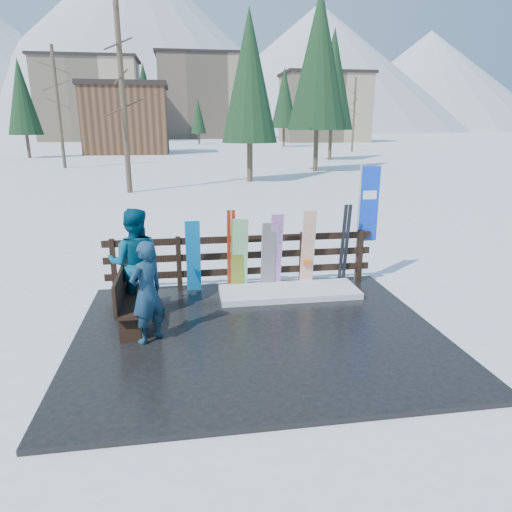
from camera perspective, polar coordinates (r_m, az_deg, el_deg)
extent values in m
plane|color=white|center=(7.77, 0.29, -9.88)|extent=(700.00, 700.00, 0.00)
cube|color=black|center=(7.75, 0.29, -9.62)|extent=(6.00, 5.00, 0.08)
cube|color=black|center=(9.62, -17.36, -1.30)|extent=(0.10, 0.10, 1.15)
cube|color=black|center=(9.51, -9.60, -0.98)|extent=(0.10, 0.10, 1.15)
cube|color=black|center=(9.57, -1.80, -0.65)|extent=(0.10, 0.10, 1.15)
cube|color=black|center=(9.81, 5.76, -0.31)|extent=(0.10, 0.10, 1.15)
cube|color=black|center=(10.21, 12.85, 0.01)|extent=(0.10, 0.10, 1.15)
cube|color=black|center=(9.64, -1.78, -1.93)|extent=(5.60, 0.05, 0.14)
cube|color=black|center=(9.53, -1.80, 0.07)|extent=(5.60, 0.05, 0.14)
cube|color=black|center=(9.45, -1.82, 2.12)|extent=(5.60, 0.05, 0.14)
cube|color=white|center=(9.32, 4.15, -4.48)|extent=(2.80, 1.00, 0.12)
cube|color=black|center=(8.03, -15.15, -5.46)|extent=(0.40, 1.50, 0.06)
cube|color=black|center=(7.57, -15.48, -8.69)|extent=(0.34, 0.06, 0.45)
cube|color=black|center=(8.67, -14.64, -5.41)|extent=(0.34, 0.06, 0.45)
cube|color=black|center=(7.96, -16.57, -3.69)|extent=(0.05, 1.50, 0.50)
cube|color=#0F86DA|center=(9.24, -7.84, -0.10)|extent=(0.29, 0.44, 1.55)
cube|color=white|center=(9.30, -2.01, 0.15)|extent=(0.31, 0.33, 1.55)
cube|color=yellow|center=(9.29, -2.34, 0.11)|extent=(0.26, 0.26, 1.55)
cube|color=silver|center=(9.40, 2.51, 0.53)|extent=(0.25, 0.30, 1.62)
cube|color=black|center=(9.40, 1.56, -0.02)|extent=(0.30, 0.23, 1.44)
cube|color=white|center=(9.55, 6.51, 0.83)|extent=(0.28, 0.24, 1.67)
cube|color=#A12A13|center=(9.32, -3.40, 0.67)|extent=(0.07, 0.22, 1.71)
cube|color=#A12A13|center=(9.33, -2.85, 0.70)|extent=(0.08, 0.22, 1.71)
cube|color=black|center=(9.83, 10.76, 1.37)|extent=(0.08, 0.23, 1.76)
cube|color=black|center=(9.86, 11.25, 1.39)|extent=(0.08, 0.23, 1.76)
cylinder|color=silver|center=(10.06, 12.64, 4.05)|extent=(0.04, 0.04, 2.60)
cube|color=blue|center=(10.07, 13.95, 6.30)|extent=(0.42, 0.02, 1.60)
imported|color=navy|center=(7.30, -13.49, -4.41)|extent=(0.71, 0.70, 1.64)
imported|color=#04415C|center=(8.32, -14.87, -0.85)|extent=(1.00, 0.81, 1.96)
cube|color=tan|center=(118.89, -19.96, 17.72)|extent=(22.00, 14.00, 18.00)
cube|color=black|center=(119.69, -20.41, 22.15)|extent=(23.10, 14.70, 0.60)
cube|color=gray|center=(137.30, -6.22, 19.01)|extent=(26.00, 16.00, 22.00)
cube|color=black|center=(138.39, -6.38, 23.68)|extent=(27.30, 16.80, 0.60)
cube|color=tan|center=(106.61, 8.51, 17.69)|extent=(18.00, 12.00, 14.00)
cube|color=black|center=(107.11, 8.68, 21.60)|extent=(18.90, 12.60, 0.60)
cube|color=brown|center=(62.29, -15.83, 15.91)|extent=(10.00, 8.00, 8.00)
cube|color=black|center=(62.48, -16.15, 19.84)|extent=(10.50, 8.40, 0.60)
cylinder|color=#382B1E|center=(25.15, -16.42, 19.78)|extent=(0.28, 0.28, 10.69)
cone|color=black|center=(29.23, -0.80, 18.71)|extent=(3.46, 3.46, 9.62)
cone|color=black|center=(36.45, 7.76, 20.26)|extent=(4.48, 4.48, 12.46)
cylinder|color=#382B1E|center=(42.11, -23.47, 16.59)|extent=(0.28, 0.28, 9.59)
cone|color=black|center=(49.35, 9.49, 18.83)|extent=(4.37, 4.37, 12.14)
cone|color=black|center=(57.46, -27.05, 15.82)|extent=(3.56, 3.56, 9.90)
cylinder|color=#382B1E|center=(66.10, 12.13, 16.84)|extent=(0.28, 0.28, 9.68)
cone|color=black|center=(67.12, -13.67, 17.33)|extent=(3.99, 3.99, 11.08)
cone|color=black|center=(80.79, 3.54, 17.84)|extent=(4.42, 4.42, 12.28)
cone|color=black|center=(91.96, -7.21, 16.22)|extent=(2.92, 2.92, 8.12)
cone|color=white|center=(352.68, -14.83, 24.67)|extent=(260.00, 260.00, 120.00)
cone|color=white|center=(331.77, 7.70, 22.12)|extent=(200.00, 200.00, 80.00)
cone|color=white|center=(383.81, 20.58, 19.69)|extent=(180.00, 180.00, 70.00)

